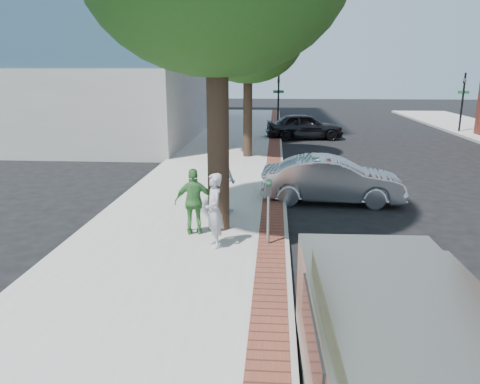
# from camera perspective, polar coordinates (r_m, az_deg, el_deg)

# --- Properties ---
(ground) EXTENTS (120.00, 120.00, 0.00)m
(ground) POSITION_cam_1_polar(r_m,az_deg,el_deg) (9.81, -0.37, -8.91)
(ground) COLOR black
(ground) RESTS_ON ground
(sidewalk) EXTENTS (5.00, 60.00, 0.15)m
(sidewalk) POSITION_cam_1_polar(r_m,az_deg,el_deg) (17.54, -3.12, 1.92)
(sidewalk) COLOR #9E9991
(sidewalk) RESTS_ON ground
(brick_strip) EXTENTS (0.60, 60.00, 0.01)m
(brick_strip) POSITION_cam_1_polar(r_m,az_deg,el_deg) (17.38, 4.09, 2.05)
(brick_strip) COLOR brown
(brick_strip) RESTS_ON sidewalk
(curb) EXTENTS (0.10, 60.00, 0.15)m
(curb) POSITION_cam_1_polar(r_m,az_deg,el_deg) (17.40, 5.24, 1.77)
(curb) COLOR gray
(curb) RESTS_ON ground
(office_base) EXTENTS (18.20, 22.20, 4.00)m
(office_base) POSITION_cam_1_polar(r_m,az_deg,el_deg) (33.93, -19.92, 10.49)
(office_base) COLOR gray
(office_base) RESTS_ON ground
(signal_near) EXTENTS (0.70, 0.15, 3.80)m
(signal_near) POSITION_cam_1_polar(r_m,az_deg,el_deg) (31.01, 4.70, 11.45)
(signal_near) COLOR black
(signal_near) RESTS_ON ground
(signal_far) EXTENTS (0.70, 0.15, 3.80)m
(signal_far) POSITION_cam_1_polar(r_m,az_deg,el_deg) (33.17, 25.52, 10.31)
(signal_far) COLOR black
(signal_far) RESTS_ON ground
(tree_far) EXTENTS (4.80, 4.80, 7.14)m
(tree_far) POSITION_cam_1_polar(r_m,az_deg,el_deg) (21.05, 0.98, 18.35)
(tree_far) COLOR black
(tree_far) RESTS_ON sidewalk
(parking_meter) EXTENTS (0.12, 0.32, 1.47)m
(parking_meter) POSITION_cam_1_polar(r_m,az_deg,el_deg) (10.22, 3.52, -0.80)
(parking_meter) COLOR gray
(parking_meter) RESTS_ON sidewalk
(person_gray) EXTENTS (0.56, 0.69, 1.65)m
(person_gray) POSITION_cam_1_polar(r_m,az_deg,el_deg) (10.14, -3.15, -2.28)
(person_gray) COLOR #A8A9AD
(person_gray) RESTS_ON sidewalk
(person_officer) EXTENTS (1.02, 1.03, 1.68)m
(person_officer) POSITION_cam_1_polar(r_m,az_deg,el_deg) (12.87, -2.12, 1.45)
(person_officer) COLOR #8EB8DB
(person_officer) RESTS_ON sidewalk
(person_green) EXTENTS (0.98, 0.55, 1.58)m
(person_green) POSITION_cam_1_polar(r_m,az_deg,el_deg) (11.00, -5.59, -1.17)
(person_green) COLOR #41893E
(person_green) RESTS_ON sidewalk
(sedan_silver) EXTENTS (4.32, 1.72, 1.40)m
(sedan_silver) POSITION_cam_1_polar(r_m,az_deg,el_deg) (14.45, 11.15, 1.45)
(sedan_silver) COLOR #B0B4B8
(sedan_silver) RESTS_ON ground
(bg_car) EXTENTS (4.66, 2.33, 1.53)m
(bg_car) POSITION_cam_1_polar(r_m,az_deg,el_deg) (27.92, 7.87, 7.96)
(bg_car) COLOR black
(bg_car) RESTS_ON ground
(van) EXTENTS (1.96, 4.88, 1.78)m
(van) POSITION_cam_1_polar(r_m,az_deg,el_deg) (5.37, 19.13, -19.44)
(van) COLOR gray
(van) RESTS_ON ground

